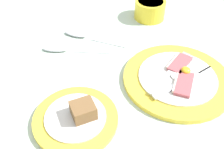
{
  "coord_description": "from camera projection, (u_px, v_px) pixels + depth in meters",
  "views": [
    {
      "loc": [
        -0.32,
        -0.27,
        0.45
      ],
      "look_at": [
        -0.07,
        0.11,
        0.02
      ],
      "focal_mm": 42.0,
      "sensor_mm": 36.0,
      "label": 1
    }
  ],
  "objects": [
    {
      "name": "ground_plane",
      "position": [
        163.0,
        97.0,
        0.6
      ],
      "size": [
        3.0,
        3.0,
        0.0
      ],
      "primitive_type": "plane",
      "color": "#B7CCB7"
    },
    {
      "name": "breakfast_plate",
      "position": [
        178.0,
        78.0,
        0.64
      ],
      "size": [
        0.26,
        0.26,
        0.03
      ],
      "color": "yellow",
      "rests_on": "ground_plane"
    },
    {
      "name": "bread_plate",
      "position": [
        77.0,
        118.0,
        0.55
      ],
      "size": [
        0.18,
        0.18,
        0.05
      ],
      "color": "yellow",
      "rests_on": "ground_plane"
    },
    {
      "name": "sugar_cup",
      "position": [
        150.0,
        9.0,
        0.84
      ],
      "size": [
        0.1,
        0.1,
        0.06
      ],
      "color": "yellow",
      "rests_on": "ground_plane"
    },
    {
      "name": "teaspoon_by_saucer",
      "position": [
        84.0,
        36.0,
        0.77
      ],
      "size": [
        0.13,
        0.17,
        0.01
      ],
      "rotation": [
        0.0,
        0.0,
        2.19
      ],
      "color": "silver",
      "rests_on": "ground_plane"
    },
    {
      "name": "teaspoon_near_cup",
      "position": [
        65.0,
        49.0,
        0.73
      ],
      "size": [
        0.16,
        0.13,
        0.01
      ],
      "rotation": [
        0.0,
        0.0,
        2.49
      ],
      "color": "silver",
      "rests_on": "ground_plane"
    }
  ]
}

